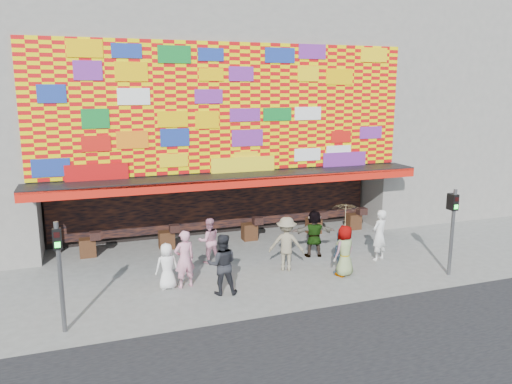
# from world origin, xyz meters

# --- Properties ---
(ground) EXTENTS (90.00, 90.00, 0.00)m
(ground) POSITION_xyz_m (0.00, 0.00, 0.00)
(ground) COLOR slate
(ground) RESTS_ON ground
(shop_building) EXTENTS (15.20, 9.40, 10.00)m
(shop_building) POSITION_xyz_m (0.00, 8.18, 5.23)
(shop_building) COLOR gray
(shop_building) RESTS_ON ground
(neighbor_right) EXTENTS (11.00, 8.00, 12.00)m
(neighbor_right) POSITION_xyz_m (13.00, 8.00, 6.00)
(neighbor_right) COLOR gray
(neighbor_right) RESTS_ON ground
(signal_left) EXTENTS (0.22, 0.20, 3.00)m
(signal_left) POSITION_xyz_m (-6.20, -1.50, 1.86)
(signal_left) COLOR #59595B
(signal_left) RESTS_ON ground
(signal_right) EXTENTS (0.22, 0.20, 3.00)m
(signal_right) POSITION_xyz_m (6.20, -1.50, 1.86)
(signal_right) COLOR #59595B
(signal_right) RESTS_ON ground
(ped_a) EXTENTS (0.78, 0.56, 1.50)m
(ped_a) POSITION_xyz_m (-3.15, 0.49, 0.75)
(ped_a) COLOR white
(ped_a) RESTS_ON ground
(ped_b) EXTENTS (0.77, 0.59, 1.89)m
(ped_b) POSITION_xyz_m (-2.59, 0.43, 0.94)
(ped_b) COLOR pink
(ped_b) RESTS_ON ground
(ped_c) EXTENTS (1.08, 0.93, 1.93)m
(ped_c) POSITION_xyz_m (-1.60, -0.48, 0.96)
(ped_c) COLOR #222328
(ped_c) RESTS_ON ground
(ped_d) EXTENTS (1.42, 1.17, 1.92)m
(ped_d) POSITION_xyz_m (1.08, 0.78, 0.96)
(ped_d) COLOR gray
(ped_d) RESTS_ON ground
(ped_e) EXTENTS (0.94, 0.81, 1.51)m
(ped_e) POSITION_xyz_m (2.70, -0.15, 0.76)
(ped_e) COLOR #374B60
(ped_e) RESTS_ON ground
(ped_f) EXTENTS (1.74, 0.88, 1.80)m
(ped_f) POSITION_xyz_m (2.65, 1.79, 0.90)
(ped_f) COLOR gray
(ped_f) RESTS_ON ground
(ped_g) EXTENTS (1.01, 0.84, 1.77)m
(ped_g) POSITION_xyz_m (2.74, -0.37, 0.88)
(ped_g) COLOR gray
(ped_g) RESTS_ON ground
(ped_h) EXTENTS (0.82, 0.69, 1.92)m
(ped_h) POSITION_xyz_m (4.75, 0.63, 0.96)
(ped_h) COLOR silver
(ped_h) RESTS_ON ground
(ped_i) EXTENTS (0.82, 0.64, 1.67)m
(ped_i) POSITION_xyz_m (-1.29, 2.44, 0.84)
(ped_i) COLOR #C98298
(ped_i) RESTS_ON ground
(parasol) EXTENTS (1.01, 1.02, 1.78)m
(parasol) POSITION_xyz_m (2.74, -0.37, 2.11)
(parasol) COLOR #D4C286
(parasol) RESTS_ON ground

